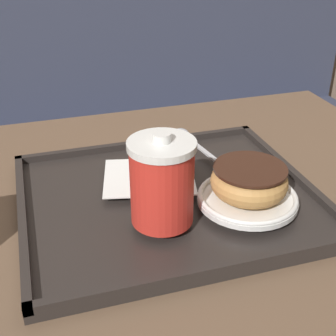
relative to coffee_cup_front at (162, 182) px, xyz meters
name	(u,v)px	position (x,y,z in m)	size (l,w,h in m)	color
booth_bench	(145,163)	(0.21, 0.95, -0.50)	(1.66, 0.44, 1.00)	#33384C
cafe_table	(161,274)	(0.02, 0.09, -0.24)	(1.02, 0.77, 0.73)	brown
serving_tray	(168,199)	(0.03, 0.07, -0.08)	(0.45, 0.38, 0.02)	#282321
napkin_paper	(149,177)	(0.01, 0.12, -0.06)	(0.17, 0.15, 0.00)	white
coffee_cup_front	(162,182)	(0.00, 0.00, 0.00)	(0.09, 0.09, 0.13)	red
plate_with_chocolate_donut	(247,198)	(0.13, 0.01, -0.05)	(0.15, 0.15, 0.01)	white
donut_chocolate_glazed	(249,181)	(0.13, 0.01, -0.03)	(0.11, 0.11, 0.05)	tan
spoon	(189,138)	(0.12, 0.23, -0.06)	(0.04, 0.16, 0.01)	silver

